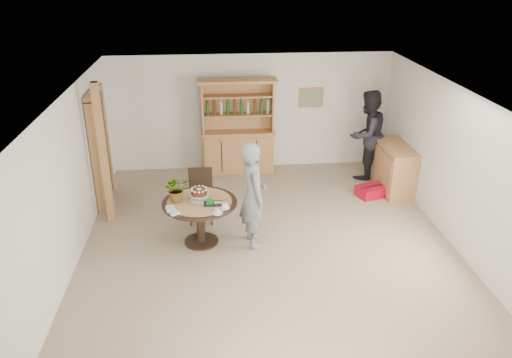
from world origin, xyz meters
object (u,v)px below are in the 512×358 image
(sideboard, at_px, (394,168))
(dining_table, at_px, (200,210))
(teen_boy, at_px, (253,195))
(adult_person, at_px, (367,135))
(red_suitcase, at_px, (372,191))
(dining_chair, at_px, (201,191))
(hutch, at_px, (238,141))

(sideboard, bearing_deg, dining_table, -155.92)
(dining_table, distance_m, teen_boy, 0.90)
(teen_boy, relative_size, adult_person, 0.94)
(sideboard, relative_size, red_suitcase, 1.81)
(red_suitcase, bearing_deg, teen_boy, -166.71)
(dining_chair, distance_m, adult_person, 3.80)
(dining_chair, height_order, red_suitcase, dining_chair)
(adult_person, bearing_deg, dining_chair, -7.81)
(dining_table, bearing_deg, red_suitcase, 23.67)
(red_suitcase, bearing_deg, sideboard, 8.02)
(dining_chair, relative_size, adult_person, 0.50)
(hutch, relative_size, adult_person, 1.08)
(dining_chair, bearing_deg, sideboard, 14.04)
(sideboard, distance_m, teen_boy, 3.51)
(hutch, height_order, red_suitcase, hutch)
(adult_person, relative_size, red_suitcase, 2.70)
(sideboard, bearing_deg, red_suitcase, -153.17)
(red_suitcase, bearing_deg, hutch, 131.06)
(teen_boy, height_order, red_suitcase, teen_boy)
(dining_table, xyz_separation_m, adult_person, (3.44, 2.39, 0.34))
(dining_chair, bearing_deg, dining_table, -89.04)
(teen_boy, bearing_deg, sideboard, -67.64)
(hutch, relative_size, sideboard, 1.62)
(dining_chair, distance_m, red_suitcase, 3.44)
(dining_chair, bearing_deg, hutch, 70.64)
(hutch, relative_size, dining_table, 1.70)
(red_suitcase, bearing_deg, adult_person, 65.74)
(sideboard, height_order, adult_person, adult_person)
(sideboard, distance_m, red_suitcase, 0.66)
(dining_chair, height_order, adult_person, adult_person)
(hutch, xyz_separation_m, red_suitcase, (2.56, -1.48, -0.59))
(hutch, bearing_deg, dining_chair, -110.42)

